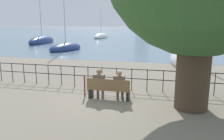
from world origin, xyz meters
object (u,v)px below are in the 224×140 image
object	(u,v)px
seated_person_right	(119,84)
park_bench	(109,89)
seated_person_left	(99,82)
sailboat_1	(186,59)
sailboat_4	(66,48)
closed_umbrella	(85,84)
sailboat_2	(42,41)
sailboat_3	(101,37)
sailboat_0	(205,42)
harbor_lighthouse	(143,2)

from	to	relation	value
seated_person_right	park_bench	bearing A→B (deg)	-170.07
park_bench	seated_person_left	bearing A→B (deg)	170.31
seated_person_left	seated_person_right	bearing A→B (deg)	0.12
seated_person_right	sailboat_1	bearing A→B (deg)	71.30
seated_person_left	sailboat_4	bearing A→B (deg)	119.90
sailboat_4	park_bench	bearing A→B (deg)	-45.97
seated_person_right	closed_umbrella	world-z (taller)	seated_person_right
park_bench	sailboat_2	world-z (taller)	sailboat_2
sailboat_2	seated_person_left	bearing A→B (deg)	-58.80
park_bench	sailboat_3	xyz separation A→B (m)	(-12.68, 41.25, -0.07)
park_bench	closed_umbrella	xyz separation A→B (m)	(-1.12, 0.14, 0.10)
sailboat_4	seated_person_left	bearing A→B (deg)	-47.00
closed_umbrella	sailboat_2	world-z (taller)	sailboat_2
closed_umbrella	sailboat_1	world-z (taller)	sailboat_1
sailboat_0	sailboat_2	size ratio (longest dim) A/B	1.25
seated_person_left	sailboat_4	world-z (taller)	sailboat_4
seated_person_right	closed_umbrella	distance (m)	1.56
seated_person_right	sailboat_1	xyz separation A→B (m)	(3.43, 10.13, -0.33)
sailboat_0	seated_person_right	bearing A→B (deg)	-105.30
sailboat_2	sailboat_4	bearing A→B (deg)	-49.78
seated_person_right	sailboat_2	world-z (taller)	sailboat_2
sailboat_3	harbor_lighthouse	size ratio (longest dim) A/B	0.29
park_bench	closed_umbrella	distance (m)	1.13
seated_person_right	sailboat_4	size ratio (longest dim) A/B	0.14
park_bench	sailboat_3	distance (m)	43.15
seated_person_left	sailboat_1	xyz separation A→B (m)	(4.29, 10.13, -0.34)
closed_umbrella	seated_person_left	bearing A→B (deg)	-5.21
seated_person_left	sailboat_2	world-z (taller)	sailboat_2
sailboat_1	sailboat_2	distance (m)	26.22
seated_person_right	sailboat_0	bearing A→B (deg)	74.97
harbor_lighthouse	sailboat_1	bearing A→B (deg)	-81.05
closed_umbrella	sailboat_4	world-z (taller)	sailboat_4
sailboat_1	seated_person_right	bearing A→B (deg)	-108.38
park_bench	seated_person_right	xyz separation A→B (m)	(0.43, 0.08, 0.25)
sailboat_3	closed_umbrella	bearing A→B (deg)	-73.77
closed_umbrella	harbor_lighthouse	size ratio (longest dim) A/B	0.04
sailboat_2	sailboat_3	distance (m)	17.50
sailboat_2	sailboat_3	size ratio (longest dim) A/B	1.07
sailboat_0	sailboat_2	distance (m)	26.73
sailboat_2	sailboat_3	xyz separation A→B (m)	(5.38, 16.66, -0.01)
closed_umbrella	sailboat_4	bearing A→B (deg)	118.13
seated_person_right	closed_umbrella	size ratio (longest dim) A/B	1.30
park_bench	harbor_lighthouse	xyz separation A→B (m)	(-7.64, 83.25, 11.52)
closed_umbrella	sailboat_1	size ratio (longest dim) A/B	0.13
park_bench	seated_person_left	xyz separation A→B (m)	(-0.43, 0.07, 0.26)
seated_person_left	seated_person_right	xyz separation A→B (m)	(0.87, 0.00, -0.01)
park_bench	seated_person_right	world-z (taller)	seated_person_right
sailboat_3	harbor_lighthouse	distance (m)	43.86
seated_person_right	sailboat_3	xyz separation A→B (m)	(-13.11, 41.17, -0.32)
sailboat_2	harbor_lighthouse	world-z (taller)	harbor_lighthouse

